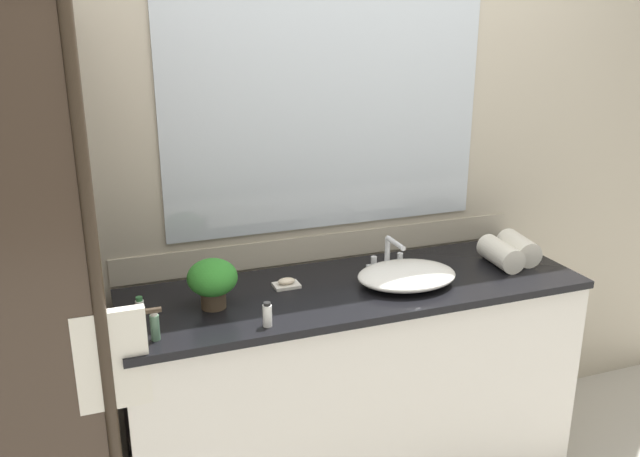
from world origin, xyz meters
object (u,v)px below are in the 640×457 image
amenity_bottle_conditioner (155,326)px  amenity_bottle_lotion (267,315)px  amenity_bottle_shampoo (140,310)px  rolled_towel_middle (500,254)px  faucet (389,258)px  rolled_towel_near_edge (518,248)px  soap_dish (286,283)px  sink_basin (407,275)px  potted_plant (212,280)px

amenity_bottle_conditioner → amenity_bottle_lotion: bearing=-5.0°
amenity_bottle_shampoo → rolled_towel_middle: size_ratio=0.44×
faucet → rolled_towel_near_edge: (0.57, -0.10, 0.00)m
rolled_towel_near_edge → soap_dish: bearing=176.3°
faucet → soap_dish: bearing=-176.0°
soap_dish → rolled_towel_middle: size_ratio=0.46×
amenity_bottle_shampoo → rolled_towel_middle: rolled_towel_middle is taller
faucet → rolled_towel_middle: faucet is taller
sink_basin → rolled_towel_near_edge: 0.57m
faucet → amenity_bottle_shampoo: bearing=-171.4°
sink_basin → amenity_bottle_conditioner: (-0.98, -0.14, 0.01)m
potted_plant → amenity_bottle_conditioner: bearing=-141.6°
sink_basin → amenity_bottle_lotion: (-0.61, -0.17, 0.01)m
potted_plant → rolled_towel_near_edge: 1.32m
sink_basin → amenity_bottle_conditioner: 0.99m
potted_plant → rolled_towel_middle: size_ratio=0.83×
sink_basin → amenity_bottle_shampoo: 1.01m
amenity_bottle_conditioner → rolled_towel_middle: rolled_towel_middle is taller
amenity_bottle_shampoo → sink_basin: bearing=-0.5°
soap_dish → rolled_towel_near_edge: rolled_towel_near_edge is taller
sink_basin → rolled_towel_near_edge: size_ratio=1.91×
amenity_bottle_lotion → amenity_bottle_shampoo: bearing=156.1°
amenity_bottle_shampoo → potted_plant: bearing=7.7°
rolled_towel_near_edge → sink_basin: bearing=-173.4°
rolled_towel_middle → potted_plant: bearing=179.7°
sink_basin → rolled_towel_middle: bearing=4.8°
rolled_towel_middle → faucet: bearing=164.8°
rolled_towel_middle → amenity_bottle_conditioner: bearing=-173.1°
amenity_bottle_conditioner → rolled_towel_near_edge: (1.55, 0.20, 0.01)m
amenity_bottle_lotion → amenity_bottle_conditioner: (-0.37, 0.03, 0.01)m
potted_plant → rolled_towel_middle: bearing=-0.3°
amenity_bottle_shampoo → amenity_bottle_conditioner: bearing=-77.7°
faucet → rolled_towel_middle: 0.47m
sink_basin → potted_plant: bearing=176.6°
amenity_bottle_lotion → rolled_towel_middle: rolled_towel_middle is taller
sink_basin → potted_plant: (-0.75, 0.04, 0.07)m
rolled_towel_middle → amenity_bottle_shampoo: bearing=-178.9°
potted_plant → rolled_towel_near_edge: potted_plant is taller
rolled_towel_near_edge → amenity_bottle_conditioner: bearing=-172.6°
amenity_bottle_shampoo → amenity_bottle_lotion: bearing=-23.9°
rolled_towel_middle → sink_basin: bearing=-175.2°
rolled_towel_middle → soap_dish: bearing=174.2°
amenity_bottle_conditioner → soap_dish: bearing=26.8°
amenity_bottle_conditioner → faucet: bearing=16.9°
amenity_bottle_conditioner → rolled_towel_middle: size_ratio=0.47×
rolled_towel_near_edge → amenity_bottle_shampoo: bearing=-177.9°
amenity_bottle_lotion → amenity_bottle_shampoo: amenity_bottle_shampoo is taller
potted_plant → amenity_bottle_conditioner: (-0.23, -0.18, -0.06)m
faucet → amenity_bottle_conditioner: (-0.98, -0.30, -0.00)m
soap_dish → rolled_towel_middle: bearing=-5.8°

